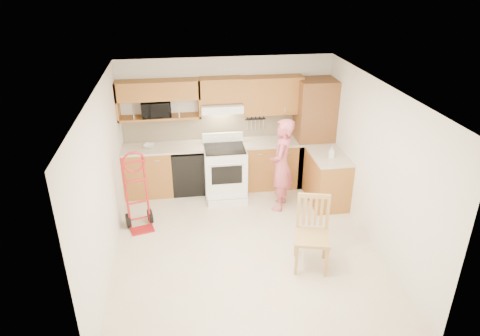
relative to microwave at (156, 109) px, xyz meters
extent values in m
cube|color=beige|center=(1.32, -2.08, -1.64)|extent=(4.00, 4.50, 0.02)
cube|color=white|center=(1.32, -2.08, 0.88)|extent=(4.00, 4.50, 0.02)
cube|color=beige|center=(1.32, 0.17, -0.38)|extent=(4.00, 0.02, 2.50)
cube|color=beige|center=(1.32, -4.34, -0.38)|extent=(4.00, 0.02, 2.50)
cube|color=beige|center=(-0.69, -2.08, -0.38)|extent=(0.02, 4.50, 2.50)
cube|color=beige|center=(3.33, -2.08, -0.38)|extent=(0.02, 4.50, 2.50)
cube|color=beige|center=(1.32, 0.15, -0.43)|extent=(3.92, 0.03, 0.55)
cube|color=#8E5E23|center=(-0.23, -0.14, -1.18)|extent=(0.90, 0.60, 0.90)
cube|color=black|center=(0.52, -0.14, -1.21)|extent=(0.60, 0.60, 0.85)
cube|color=#8E5E23|center=(2.15, -0.14, -1.18)|extent=(1.14, 0.60, 0.90)
cube|color=beige|center=(0.07, -0.13, -0.71)|extent=(1.50, 0.63, 0.04)
cube|color=beige|center=(2.15, -0.13, -0.71)|extent=(1.14, 0.63, 0.04)
cube|color=#8E5E23|center=(3.02, -0.94, -1.18)|extent=(0.60, 1.00, 0.90)
cube|color=beige|center=(3.02, -0.94, -0.71)|extent=(0.63, 1.00, 0.04)
cube|color=brown|center=(2.97, -0.14, -0.58)|extent=(0.70, 0.60, 2.10)
cube|color=#8E5E23|center=(0.07, 0.00, 0.35)|extent=(1.50, 0.33, 0.34)
cube|color=#8E5E23|center=(0.07, 0.00, -0.16)|extent=(1.50, 0.33, 0.04)
cube|color=#8E5E23|center=(1.20, 0.00, 0.31)|extent=(0.76, 0.33, 0.44)
cube|color=#8E5E23|center=(2.15, 0.00, 0.17)|extent=(1.14, 0.33, 0.70)
cube|color=white|center=(1.20, -0.06, 0.00)|extent=(0.76, 0.46, 0.14)
imported|color=black|center=(0.00, 0.00, 0.00)|extent=(0.56, 0.41, 0.29)
imported|color=#BE515D|center=(2.13, -1.03, -0.80)|extent=(0.60, 0.72, 1.68)
imported|color=white|center=(3.02, -1.04, -0.59)|extent=(0.12, 0.12, 0.21)
imported|color=white|center=(-0.16, -0.14, -0.67)|extent=(0.27, 0.27, 0.05)
camera|label=1|loc=(0.43, -7.67, 2.40)|focal=32.33mm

